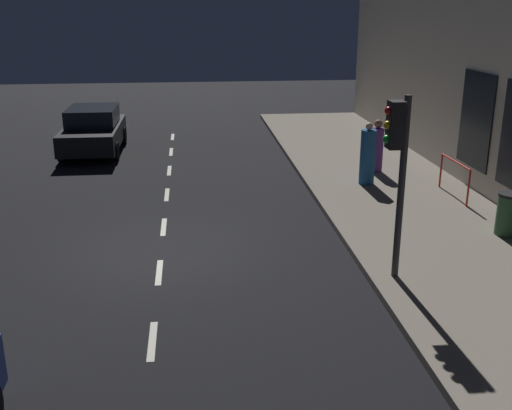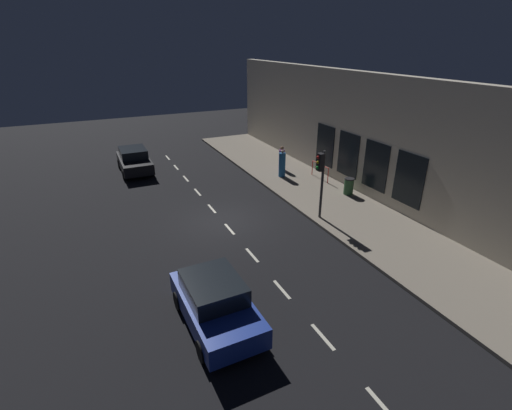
{
  "view_description": "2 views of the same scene",
  "coord_description": "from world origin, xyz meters",
  "views": [
    {
      "loc": [
        0.71,
        -12.17,
        5.06
      ],
      "look_at": [
        2.03,
        -0.09,
        1.04
      ],
      "focal_mm": 42.7,
      "sensor_mm": 36.0,
      "label": 1
    },
    {
      "loc": [
        -5.56,
        -15.84,
        8.32
      ],
      "look_at": [
        1.54,
        -0.7,
        0.85
      ],
      "focal_mm": 26.1,
      "sensor_mm": 36.0,
      "label": 2
    }
  ],
  "objects": [
    {
      "name": "traffic_light",
      "position": [
        4.36,
        -1.96,
        2.56
      ],
      "size": [
        0.47,
        0.32,
        3.42
      ],
      "color": "#2D2D30",
      "rests_on": "sidewalk"
    },
    {
      "name": "pedestrian_1",
      "position": [
        5.69,
        4.18,
        0.96
      ],
      "size": [
        0.57,
        0.57,
        1.77
      ],
      "rotation": [
        0.0,
        0.0,
        5.16
      ],
      "color": "#1E5189",
      "rests_on": "sidewalk"
    },
    {
      "name": "ground_plane",
      "position": [
        0.0,
        0.0,
        0.0
      ],
      "size": [
        60.0,
        60.0,
        0.0
      ],
      "primitive_type": "plane",
      "color": "black"
    },
    {
      "name": "sidewalk",
      "position": [
        6.25,
        0.0,
        0.07
      ],
      "size": [
        4.5,
        32.0,
        0.15
      ],
      "color": "gray",
      "rests_on": "ground"
    },
    {
      "name": "building_facade",
      "position": [
        8.8,
        0.0,
        3.36
      ],
      "size": [
        0.65,
        32.0,
        6.74
      ],
      "color": "beige",
      "rests_on": "ground"
    },
    {
      "name": "red_railing",
      "position": [
        7.66,
        2.75,
        0.85
      ],
      "size": [
        0.05,
        1.81,
        0.97
      ],
      "color": "red",
      "rests_on": "sidewalk"
    },
    {
      "name": "parked_car_1",
      "position": [
        -2.73,
        9.73,
        0.79
      ],
      "size": [
        2.0,
        4.27,
        1.58
      ],
      "rotation": [
        0.0,
        0.0,
        3.14
      ],
      "color": "black",
      "rests_on": "ground"
    },
    {
      "name": "lane_centre_line",
      "position": [
        0.0,
        -1.0,
        0.0
      ],
      "size": [
        0.12,
        27.2,
        0.01
      ],
      "color": "beige",
      "rests_on": "ground"
    },
    {
      "name": "trash_bin",
      "position": [
        7.68,
        -0.11,
        0.63
      ],
      "size": [
        0.56,
        0.56,
        0.96
      ],
      "color": "#2D5633",
      "rests_on": "sidewalk"
    },
    {
      "name": "pedestrian_0",
      "position": [
        6.34,
        5.43,
        0.89
      ],
      "size": [
        0.54,
        0.54,
        1.61
      ],
      "rotation": [
        0.0,
        0.0,
        2.45
      ],
      "color": "#5B2D70",
      "rests_on": "sidewalk"
    },
    {
      "name": "parked_car_0",
      "position": [
        -2.73,
        -6.8,
        0.79
      ],
      "size": [
        2.04,
        4.0,
        1.58
      ],
      "rotation": [
        0.0,
        0.0,
        3.16
      ],
      "color": "#1E389E",
      "rests_on": "ground"
    }
  ]
}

